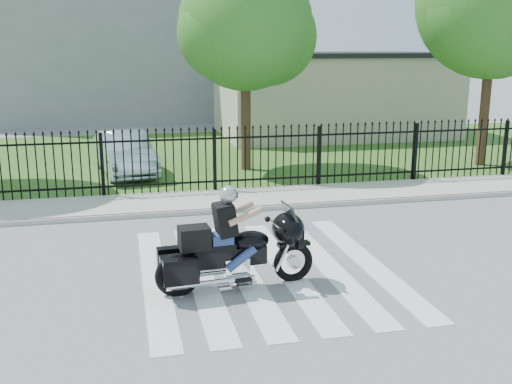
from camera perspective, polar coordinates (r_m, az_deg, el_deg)
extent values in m
plane|color=slate|center=(11.06, 0.92, -7.50)|extent=(120.00, 120.00, 0.00)
cube|color=#ADAAA3|center=(15.72, -3.35, -0.80)|extent=(40.00, 2.00, 0.12)
cube|color=#ADAAA3|center=(14.76, -2.72, -1.76)|extent=(40.00, 0.12, 0.12)
cube|color=#2C521C|center=(22.51, -6.26, 3.48)|extent=(40.00, 12.00, 0.02)
cube|color=black|center=(16.61, -3.93, 1.02)|extent=(26.00, 0.04, 0.05)
cube|color=black|center=(16.38, -4.00, 5.12)|extent=(26.00, 0.04, 0.05)
cylinder|color=#382316|center=(19.51, -0.98, 8.12)|extent=(0.32, 0.32, 4.16)
sphere|color=#2C6E1F|center=(19.43, -1.01, 15.77)|extent=(4.20, 4.20, 4.20)
cylinder|color=#382316|center=(21.67, 21.05, 8.63)|extent=(0.32, 0.32, 4.80)
sphere|color=#2C6E1F|center=(21.65, 21.76, 16.54)|extent=(5.00, 5.00, 5.00)
cube|color=#B8AD99|center=(27.76, 7.34, 9.03)|extent=(10.00, 6.00, 3.50)
cube|color=black|center=(27.67, 7.46, 12.84)|extent=(10.20, 6.20, 0.20)
cube|color=gray|center=(36.07, -14.14, 16.58)|extent=(15.00, 10.00, 12.00)
torus|color=black|center=(10.52, 3.57, -6.68)|extent=(0.73, 0.19, 0.72)
torus|color=black|center=(10.01, -7.46, -7.85)|extent=(0.77, 0.22, 0.76)
cube|color=black|center=(10.09, -2.82, -6.18)|extent=(1.37, 0.36, 0.31)
ellipsoid|color=black|center=(10.12, -0.54, -4.67)|extent=(0.68, 0.47, 0.34)
cube|color=black|center=(9.98, -3.99, -5.23)|extent=(0.70, 0.39, 0.10)
cube|color=silver|center=(10.19, -1.95, -7.03)|extent=(0.44, 0.35, 0.31)
ellipsoid|color=black|center=(10.28, 3.07, -3.54)|extent=(0.62, 0.79, 0.56)
cube|color=black|center=(9.85, -5.90, -4.37)|extent=(0.53, 0.44, 0.37)
cube|color=navy|center=(9.97, -3.30, -4.48)|extent=(0.38, 0.34, 0.19)
sphere|color=#B1B4B9|center=(9.79, -2.65, -0.25)|extent=(0.30, 0.30, 0.30)
imported|color=#A5BAD0|center=(19.48, -12.40, 3.65)|extent=(2.09, 4.24, 1.34)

